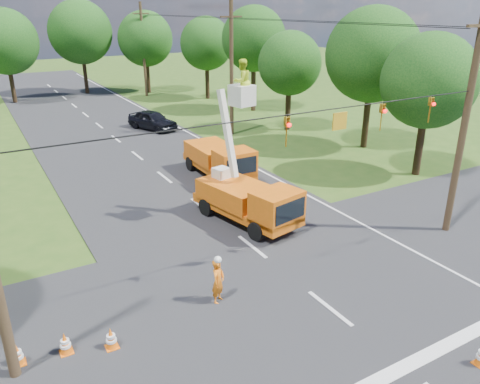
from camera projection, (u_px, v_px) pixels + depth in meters
ground at (137, 156)px, 31.82m from camera, size 140.00×140.00×0.00m
road_main at (137, 156)px, 31.82m from camera, size 12.00×100.00×0.06m
road_cross at (294, 281)px, 17.34m from camera, size 56.00×10.00×0.07m
stop_bar at (404, 368)px, 13.16m from camera, size 9.00×0.45×0.02m
edge_line at (211, 145)px, 34.42m from camera, size 0.12×90.00×0.02m
bucket_truck at (248, 190)px, 21.50m from camera, size 3.13×5.88×7.45m
second_truck at (220, 160)px, 27.46m from camera, size 2.36×5.76×2.14m
ground_worker at (218, 281)px, 15.84m from camera, size 0.71×0.66×1.63m
distant_car at (152, 120)px, 38.47m from camera, size 3.42×4.97×1.57m
traffic_cone_2 at (252, 216)px, 21.89m from camera, size 0.38×0.38×0.71m
traffic_cone_3 at (266, 189)px, 25.07m from camera, size 0.38×0.38×0.71m
traffic_cone_4 at (111, 338)px, 13.81m from camera, size 0.38×0.38×0.71m
traffic_cone_5 at (65, 343)px, 13.60m from camera, size 0.38×0.38×0.71m
traffic_cone_6 at (17, 355)px, 13.17m from camera, size 0.38×0.38×0.71m
traffic_cone_7 at (210, 156)px, 30.62m from camera, size 0.38×0.38×0.71m
pole_right_near at (465, 120)px, 19.42m from camera, size 1.80×0.30×10.00m
pole_right_mid at (231, 68)px, 35.50m from camera, size 1.80×0.30×10.00m
pole_right_far at (143, 49)px, 51.58m from camera, size 1.80×0.30×10.00m
signal_span at (354, 118)px, 16.20m from camera, size 18.00×0.29×1.07m
tree_right_a at (429, 81)px, 26.40m from camera, size 5.40×5.40×8.28m
tree_right_b at (373, 55)px, 31.60m from camera, size 6.40×6.40×9.65m
tree_right_c at (290, 63)px, 36.81m from camera, size 5.00×5.00×7.83m
tree_right_d at (254, 39)px, 43.48m from camera, size 6.00×6.00×9.70m
tree_right_e at (206, 44)px, 49.77m from camera, size 5.60×5.60×8.63m
tree_far_a at (5, 42)px, 47.31m from camera, size 6.60×6.60×9.50m
tree_far_b at (80, 32)px, 52.41m from camera, size 7.00×7.00×10.32m
tree_far_c at (145, 39)px, 53.30m from camera, size 6.20×6.20×9.18m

